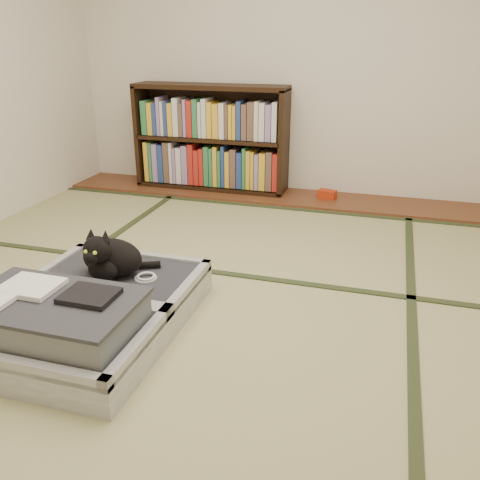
# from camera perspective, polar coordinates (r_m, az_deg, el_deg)

# --- Properties ---
(floor) EXTENTS (4.50, 4.50, 0.00)m
(floor) POSITION_cam_1_polar(r_m,az_deg,el_deg) (2.68, -3.20, -7.57)
(floor) COLOR tan
(floor) RESTS_ON ground
(wood_strip) EXTENTS (4.00, 0.50, 0.02)m
(wood_strip) POSITION_cam_1_polar(r_m,az_deg,el_deg) (4.46, 5.47, 4.84)
(wood_strip) COLOR brown
(wood_strip) RESTS_ON ground
(red_item) EXTENTS (0.17, 0.12, 0.07)m
(red_item) POSITION_cam_1_polar(r_m,az_deg,el_deg) (4.42, 9.74, 5.10)
(red_item) COLOR #AF2B0E
(red_item) RESTS_ON wood_strip
(tatami_borders) EXTENTS (4.00, 4.50, 0.01)m
(tatami_borders) POSITION_cam_1_polar(r_m,az_deg,el_deg) (3.09, -0.12, -3.17)
(tatami_borders) COLOR #2D381E
(tatami_borders) RESTS_ON ground
(bookcase) EXTENTS (1.36, 0.31, 0.92)m
(bookcase) POSITION_cam_1_polar(r_m,az_deg,el_deg) (4.60, -3.29, 11.13)
(bookcase) COLOR black
(bookcase) RESTS_ON wood_strip
(suitcase) EXTENTS (0.83, 1.10, 0.33)m
(suitcase) POSITION_cam_1_polar(r_m,az_deg,el_deg) (2.51, -17.03, -7.77)
(suitcase) COLOR silver
(suitcase) RESTS_ON floor
(cat) EXTENTS (0.37, 0.37, 0.30)m
(cat) POSITION_cam_1_polar(r_m,az_deg,el_deg) (2.66, -14.44, -1.94)
(cat) COLOR black
(cat) RESTS_ON suitcase
(cable_coil) EXTENTS (0.11, 0.11, 0.03)m
(cable_coil) POSITION_cam_1_polar(r_m,az_deg,el_deg) (2.64, -10.54, -4.14)
(cable_coil) COLOR white
(cable_coil) RESTS_ON suitcase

